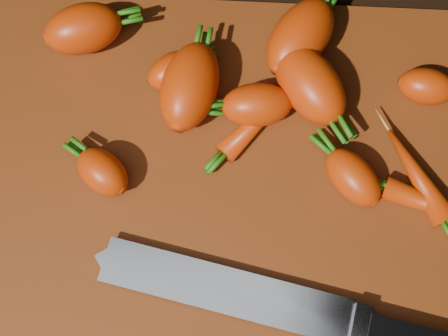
{
  "coord_description": "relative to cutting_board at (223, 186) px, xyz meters",
  "views": [
    {
      "loc": [
        0.01,
        -0.17,
        0.57
      ],
      "look_at": [
        0.0,
        0.01,
        0.03
      ],
      "focal_mm": 50.0,
      "sensor_mm": 36.0,
      "label": 1
    }
  ],
  "objects": [
    {
      "name": "carrot_9",
      "position": [
        0.18,
        0.01,
        0.02
      ],
      "size": [
        0.07,
        0.1,
        0.03
      ],
      "primitive_type": "ellipsoid",
      "rotation": [
        0.0,
        0.0,
        2.08
      ],
      "color": "red",
      "rests_on": "cutting_board"
    },
    {
      "name": "carrot_4",
      "position": [
        0.03,
        0.07,
        0.03
      ],
      "size": [
        0.07,
        0.05,
        0.04
      ],
      "primitive_type": "ellipsoid",
      "rotation": [
        0.0,
        0.0,
        3.25
      ],
      "color": "red",
      "rests_on": "cutting_board"
    },
    {
      "name": "carrot_1",
      "position": [
        -0.11,
        0.0,
        0.02
      ],
      "size": [
        0.07,
        0.06,
        0.04
      ],
      "primitive_type": "ellipsoid",
      "rotation": [
        0.0,
        0.0,
        2.46
      ],
      "color": "red",
      "rests_on": "cutting_board"
    },
    {
      "name": "carrot_11",
      "position": [
        0.19,
        0.1,
        0.02
      ],
      "size": [
        0.06,
        0.04,
        0.04
      ],
      "primitive_type": "ellipsoid",
      "rotation": [
        0.0,
        0.0,
        6.1
      ],
      "color": "red",
      "rests_on": "cutting_board"
    },
    {
      "name": "knife",
      "position": [
        0.03,
        -0.1,
        0.02
      ],
      "size": [
        0.37,
        0.11,
        0.02
      ],
      "rotation": [
        0.0,
        0.0,
        -0.2
      ],
      "color": "gray",
      "rests_on": "cutting_board"
    },
    {
      "name": "carrot_7",
      "position": [
        0.03,
        0.07,
        0.02
      ],
      "size": [
        0.09,
        0.09,
        0.02
      ],
      "primitive_type": "ellipsoid",
      "rotation": [
        0.0,
        0.0,
        0.84
      ],
      "color": "red",
      "rests_on": "cutting_board"
    },
    {
      "name": "carrot_0",
      "position": [
        -0.14,
        0.14,
        0.03
      ],
      "size": [
        0.09,
        0.07,
        0.05
      ],
      "primitive_type": "ellipsoid",
      "rotation": [
        0.0,
        0.0,
        0.36
      ],
      "color": "red",
      "rests_on": "cutting_board"
    },
    {
      "name": "carrot_3",
      "position": [
        -0.04,
        0.09,
        0.03
      ],
      "size": [
        0.07,
        0.1,
        0.05
      ],
      "primitive_type": "ellipsoid",
      "rotation": [
        0.0,
        0.0,
        1.38
      ],
      "color": "red",
      "rests_on": "cutting_board"
    },
    {
      "name": "carrot_2",
      "position": [
        0.08,
        0.1,
        0.03
      ],
      "size": [
        0.1,
        0.11,
        0.05
      ],
      "primitive_type": "ellipsoid",
      "rotation": [
        0.0,
        0.0,
        -0.97
      ],
      "color": "red",
      "rests_on": "cutting_board"
    },
    {
      "name": "carrot_6",
      "position": [
        0.12,
        0.01,
        0.02
      ],
      "size": [
        0.07,
        0.07,
        0.04
      ],
      "primitive_type": "ellipsoid",
      "rotation": [
        0.0,
        0.0,
        2.28
      ],
      "color": "red",
      "rests_on": "cutting_board"
    },
    {
      "name": "carrot_10",
      "position": [
        0.07,
        0.15,
        0.03
      ],
      "size": [
        0.09,
        0.11,
        0.05
      ],
      "primitive_type": "ellipsoid",
      "rotation": [
        0.0,
        0.0,
        1.03
      ],
      "color": "red",
      "rests_on": "cutting_board"
    },
    {
      "name": "ground",
      "position": [
        0.0,
        0.0,
        -0.01
      ],
      "size": [
        2.0,
        2.0,
        0.01
      ],
      "primitive_type": "cube",
      "color": "black"
    },
    {
      "name": "carrot_5",
      "position": [
        -0.05,
        0.11,
        0.02
      ],
      "size": [
        0.06,
        0.06,
        0.04
      ],
      "primitive_type": "ellipsoid",
      "rotation": [
        0.0,
        0.0,
        0.57
      ],
      "color": "red",
      "rests_on": "cutting_board"
    },
    {
      "name": "cutting_board",
      "position": [
        0.0,
        0.0,
        0.0
      ],
      "size": [
        0.5,
        0.4,
        0.01
      ],
      "primitive_type": "cube",
      "color": "#5D2A10",
      "rests_on": "ground"
    }
  ]
}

